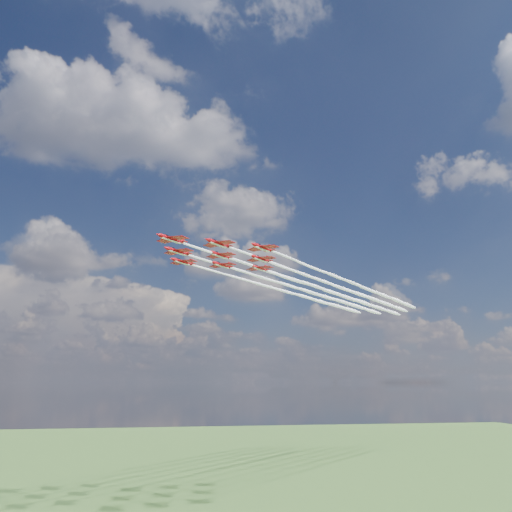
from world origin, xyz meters
name	(u,v)px	position (x,y,z in m)	size (l,w,h in m)	color
jet_lead	(299,281)	(39.82, 37.10, 74.30)	(105.09, 107.40, 2.71)	#BA0A11
jet_row2_port	(329,283)	(52.96, 39.38, 74.30)	(105.09, 107.40, 2.71)	#BA0A11
jet_row2_starb	(295,288)	(41.80, 50.29, 74.30)	(105.09, 107.40, 2.71)	#BA0A11
jet_row3_port	(358,286)	(66.09, 41.65, 74.30)	(105.09, 107.40, 2.71)	#BA0A11
jet_row3_centre	(324,289)	(54.94, 52.56, 74.30)	(105.09, 107.40, 2.71)	#BA0A11
jet_row3_starb	(292,293)	(43.79, 63.47, 74.30)	(105.09, 107.40, 2.71)	#BA0A11
jet_row4_port	(351,291)	(68.07, 54.83, 74.30)	(105.09, 107.40, 2.71)	#BA0A11
jet_row4_starb	(319,295)	(56.92, 65.74, 74.30)	(105.09, 107.40, 2.71)	#BA0A11
jet_tail	(345,297)	(70.06, 68.01, 74.30)	(105.09, 107.40, 2.71)	#BA0A11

